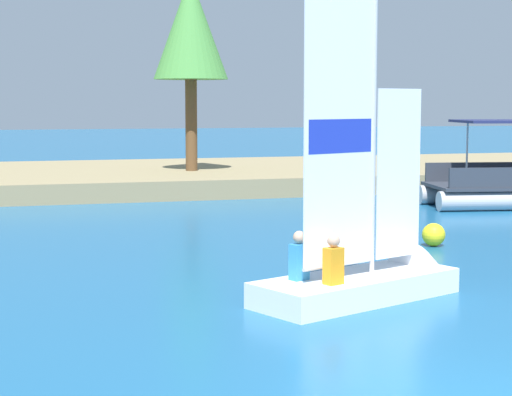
% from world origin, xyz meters
% --- Properties ---
extents(shore_bank, '(80.00, 11.52, 0.66)m').
position_xyz_m(shore_bank, '(0.00, 26.40, 0.33)').
color(shore_bank, '#897A56').
rests_on(shore_bank, ground).
extents(shoreline_tree_centre, '(2.77, 2.77, 7.21)m').
position_xyz_m(shoreline_tree_centre, '(2.07, 24.93, 5.89)').
color(shoreline_tree_centre, brown).
rests_on(shoreline_tree_centre, shore_bank).
extents(sailboat, '(4.24, 2.75, 6.11)m').
position_xyz_m(sailboat, '(1.26, 5.74, 0.45)').
color(sailboat, white).
rests_on(sailboat, ground).
extents(channel_buoy, '(0.52, 0.52, 0.52)m').
position_xyz_m(channel_buoy, '(4.46, 10.11, 0.26)').
color(channel_buoy, yellow).
rests_on(channel_buoy, ground).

